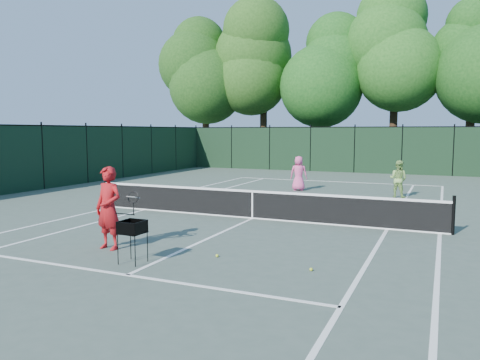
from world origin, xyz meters
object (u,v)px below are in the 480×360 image
at_px(loose_ball_near_cart, 311,269).
at_px(ball_hopper, 132,228).
at_px(player_green, 398,179).
at_px(player_pink, 299,173).
at_px(loose_ball_midcourt, 217,256).
at_px(coach, 109,208).

bearing_deg(loose_ball_near_cart, ball_hopper, -165.15).
bearing_deg(ball_hopper, player_green, 76.41).
xyz_separation_m(player_pink, loose_ball_near_cart, (3.87, -12.13, -0.77)).
xyz_separation_m(player_pink, ball_hopper, (0.28, -13.08, -0.04)).
relative_size(player_pink, ball_hopper, 1.78).
bearing_deg(ball_hopper, loose_ball_midcourt, 43.26).
bearing_deg(loose_ball_near_cart, player_pink, 107.70).
relative_size(coach, player_pink, 1.21).
bearing_deg(player_pink, loose_ball_midcourt, 87.84).
xyz_separation_m(player_green, loose_ball_midcourt, (-2.78, -11.38, -0.74)).
relative_size(player_pink, loose_ball_midcourt, 23.70).
bearing_deg(loose_ball_midcourt, coach, -172.27).
height_order(loose_ball_near_cart, loose_ball_midcourt, same).
relative_size(coach, loose_ball_near_cart, 28.65).
xyz_separation_m(coach, player_pink, (0.95, 12.32, -0.17)).
distance_m(player_pink, loose_ball_midcourt, 12.10).
distance_m(coach, player_green, 12.94).
distance_m(coach, loose_ball_midcourt, 2.83).
bearing_deg(coach, ball_hopper, -25.85).
xyz_separation_m(player_pink, player_green, (4.48, -0.58, -0.03)).
bearing_deg(player_pink, player_green, 162.42).
bearing_deg(loose_ball_near_cart, loose_ball_midcourt, 175.55).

